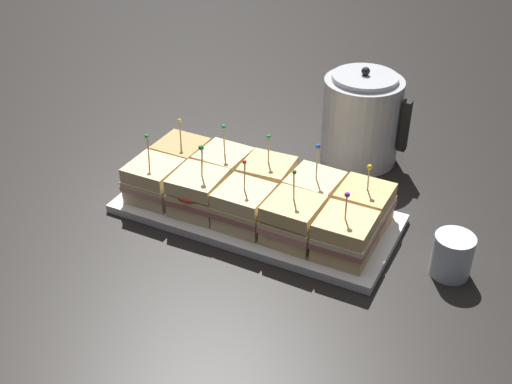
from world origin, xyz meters
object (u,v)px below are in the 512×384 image
sandwich_back_right (314,194)px  sandwich_front_right (293,220)px  sandwich_front_far_left (154,181)px  sandwich_back_center (267,181)px  sandwich_front_center (245,207)px  drinking_glass (452,256)px  sandwich_back_left (224,169)px  serving_platter (256,213)px  sandwich_back_far_left (182,159)px  kettle_steel (361,119)px  sandwich_back_far_right (364,207)px  sandwich_front_left (198,193)px  sandwich_front_far_right (345,236)px

sandwich_back_right → sandwich_front_right: bearing=-90.1°
sandwich_front_far_left → sandwich_back_center: size_ratio=1.00×
sandwich_front_center → drinking_glass: bearing=7.4°
sandwich_front_far_left → sandwich_back_left: bearing=43.7°
sandwich_front_center → sandwich_back_right: sandwich_back_right is taller
serving_platter → drinking_glass: (0.41, -0.00, 0.03)m
serving_platter → sandwich_back_far_left: sandwich_back_far_left is taller
sandwich_front_right → drinking_glass: sandwich_front_right is taller
serving_platter → sandwich_front_far_left: (-0.22, -0.05, 0.05)m
serving_platter → sandwich_back_center: size_ratio=3.88×
kettle_steel → drinking_glass: bearing=-48.5°
sandwich_back_left → drinking_glass: (0.52, -0.05, -0.02)m
sandwich_back_right → sandwich_back_far_right: (0.11, 0.00, -0.00)m
sandwich_front_center → sandwich_back_far_left: (-0.22, 0.11, 0.00)m
sandwich_back_center → serving_platter: bearing=-90.0°
sandwich_front_left → sandwich_front_right: size_ratio=1.03×
kettle_steel → drinking_glass: (0.30, -0.34, -0.07)m
sandwich_front_far_left → sandwich_back_far_right: 0.45m
sandwich_back_left → sandwich_back_far_right: sandwich_back_left is taller
sandwich_front_left → drinking_glass: sandwich_front_left is taller
sandwich_back_far_right → sandwich_back_left: bearing=-179.5°
serving_platter → sandwich_front_far_right: size_ratio=4.17×
sandwich_front_far_left → sandwich_back_far_right: sandwich_front_far_left is taller
sandwich_front_far_left → sandwich_back_center: 0.25m
drinking_glass → sandwich_front_center: bearing=-172.6°
sandwich_front_left → sandwich_back_left: bearing=89.6°
sandwich_front_left → sandwich_back_center: sandwich_front_left is taller
sandwich_back_left → sandwich_back_center: 0.11m
sandwich_front_far_left → kettle_steel: (0.33, 0.39, 0.05)m
sandwich_front_far_right → sandwich_front_right: bearing=179.7°
sandwich_back_right → serving_platter: bearing=-153.3°
serving_platter → sandwich_front_center: sandwich_front_center is taller
sandwich_front_left → sandwich_back_far_left: (-0.11, 0.11, -0.00)m
sandwich_front_far_right → drinking_glass: 0.20m
sandwich_back_right → sandwich_front_far_left: bearing=-161.6°
sandwich_front_far_right → sandwich_back_center: sandwich_back_center is taller
sandwich_back_far_left → sandwich_back_left: (0.11, -0.00, 0.00)m
sandwich_front_far_right → kettle_steel: size_ratio=0.60×
sandwich_front_center → sandwich_back_right: bearing=45.0°
sandwich_back_right → kettle_steel: 0.29m
sandwich_back_far_right → sandwich_back_far_left: bearing=-179.6°
sandwich_back_left → drinking_glass: 0.52m
sandwich_back_far_left → sandwich_front_right: bearing=-18.4°
sandwich_front_center → drinking_glass: 0.42m
sandwich_front_right → sandwich_front_far_left: bearing=179.7°
sandwich_back_far_right → drinking_glass: sandwich_back_far_right is taller
sandwich_front_center → sandwich_front_far_right: sandwich_front_center is taller
sandwich_front_left → sandwich_back_far_left: sandwich_front_left is taller
sandwich_back_far_left → kettle_steel: size_ratio=0.61×
sandwich_front_right → kettle_steel: size_ratio=0.64×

